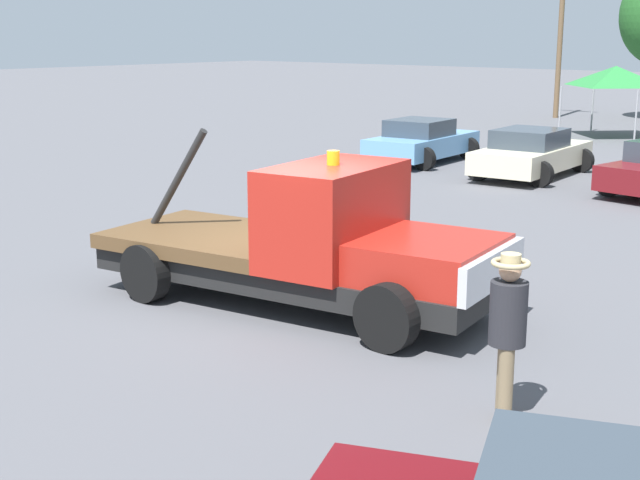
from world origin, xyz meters
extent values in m
plane|color=#545459|center=(0.00, 0.00, 0.00)|extent=(160.00, 160.00, 0.00)
cube|color=black|center=(0.00, 0.00, 0.53)|extent=(6.27, 2.90, 0.35)
cube|color=#B22319|center=(2.15, 0.33, 0.98)|extent=(1.96, 2.14, 0.55)
cube|color=silver|center=(3.03, 0.46, 0.95)|extent=(0.42, 2.01, 0.50)
cube|color=#B22319|center=(0.66, 0.10, 1.42)|extent=(1.65, 2.41, 1.43)
cube|color=brown|center=(-1.49, -0.23, 0.81)|extent=(3.32, 2.67, 0.22)
cylinder|color=black|center=(-2.15, -0.33, 1.70)|extent=(1.19, 0.30, 1.63)
cylinder|color=orange|center=(0.66, 0.10, 2.23)|extent=(0.18, 0.18, 0.20)
cylinder|color=black|center=(1.90, 1.37, 0.44)|extent=(0.88, 0.26, 0.88)
cylinder|color=black|center=(2.22, -0.74, 0.44)|extent=(0.88, 0.26, 0.88)
cylinder|color=black|center=(-2.10, 0.75, 0.44)|extent=(0.88, 0.26, 0.88)
cylinder|color=black|center=(-1.78, -1.35, 0.44)|extent=(0.88, 0.26, 0.88)
cylinder|color=#847051|center=(4.44, -1.70, 0.42)|extent=(0.16, 0.16, 0.84)
cylinder|color=#847051|center=(4.32, -1.52, 0.42)|extent=(0.16, 0.16, 0.84)
cylinder|color=#28282D|center=(4.38, -1.61, 1.17)|extent=(0.38, 0.38, 0.66)
sphere|color=tan|center=(4.38, -1.61, 1.61)|extent=(0.23, 0.23, 0.23)
torus|color=tan|center=(4.38, -1.61, 1.69)|extent=(0.40, 0.40, 0.06)
cylinder|color=tan|center=(4.38, -1.61, 1.74)|extent=(0.20, 0.20, 0.10)
cube|color=#669ED1|center=(-6.85, 13.49, 0.54)|extent=(2.22, 4.42, 0.60)
cube|color=#333D47|center=(-6.83, 13.27, 1.09)|extent=(1.77, 1.94, 0.50)
cylinder|color=black|center=(-7.85, 14.85, 0.34)|extent=(0.68, 0.22, 0.68)
cylinder|color=black|center=(-6.12, 15.01, 0.34)|extent=(0.68, 0.22, 0.68)
cylinder|color=black|center=(-7.58, 11.96, 0.34)|extent=(0.68, 0.22, 0.68)
cylinder|color=black|center=(-5.85, 12.12, 0.34)|extent=(0.68, 0.22, 0.68)
cube|color=beige|center=(-2.97, 13.17, 0.54)|extent=(2.23, 4.68, 0.60)
cube|color=#333D47|center=(-2.95, 12.94, 1.09)|extent=(1.79, 2.04, 0.50)
cylinder|color=black|center=(-3.98, 14.63, 0.34)|extent=(0.68, 0.22, 0.68)
cylinder|color=black|center=(-2.23, 14.78, 0.34)|extent=(0.68, 0.22, 0.68)
cylinder|color=black|center=(-3.72, 11.55, 0.34)|extent=(0.68, 0.22, 0.68)
cylinder|color=black|center=(-1.96, 11.70, 0.34)|extent=(0.68, 0.22, 0.68)
cylinder|color=black|center=(-0.04, 11.56, 0.34)|extent=(0.68, 0.22, 0.68)
cylinder|color=#9E9EA3|center=(-6.52, 22.19, 0.97)|extent=(0.07, 0.07, 1.93)
cylinder|color=#9E9EA3|center=(-3.60, 22.19, 0.97)|extent=(0.07, 0.07, 1.93)
cylinder|color=#9E9EA3|center=(-6.52, 25.11, 0.97)|extent=(0.07, 0.07, 1.93)
pyramid|color=#287F38|center=(-5.06, 23.65, 2.31)|extent=(2.92, 2.92, 0.75)
cylinder|color=brown|center=(-10.28, 29.65, 4.14)|extent=(0.24, 0.24, 8.27)
camera|label=1|loc=(8.51, -9.39, 3.95)|focal=50.00mm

